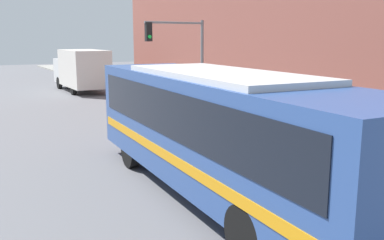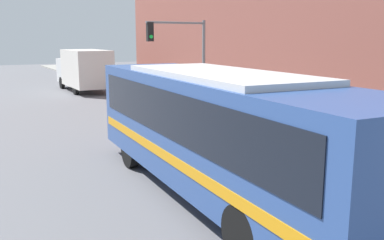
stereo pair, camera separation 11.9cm
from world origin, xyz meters
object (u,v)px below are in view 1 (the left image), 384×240
(city_bus, at_px, (218,125))
(delivery_truck, at_px, (81,69))
(parking_meter, at_px, (253,104))
(traffic_light_pole, at_px, (182,48))
(pedestrian_near_corner, at_px, (179,87))
(fire_hydrant, at_px, (354,142))

(city_bus, relative_size, delivery_truck, 1.53)
(parking_meter, bearing_deg, traffic_light_pole, 103.21)
(delivery_truck, bearing_deg, traffic_light_pole, -81.44)
(traffic_light_pole, distance_m, pedestrian_near_corner, 4.06)
(city_bus, distance_m, parking_meter, 8.55)
(delivery_truck, xyz_separation_m, traffic_light_pole, (1.82, -12.08, 1.70))
(city_bus, xyz_separation_m, parking_meter, (5.85, 6.19, -0.75))
(delivery_truck, height_order, parking_meter, delivery_truck)
(delivery_truck, height_order, fire_hydrant, delivery_truck)
(parking_meter, bearing_deg, delivery_truck, 99.84)
(fire_hydrant, distance_m, pedestrian_near_corner, 12.94)
(delivery_truck, relative_size, traffic_light_pole, 1.55)
(delivery_truck, distance_m, parking_meter, 16.84)
(fire_hydrant, relative_size, parking_meter, 0.55)
(traffic_light_pole, height_order, parking_meter, traffic_light_pole)
(delivery_truck, height_order, traffic_light_pole, traffic_light_pole)
(city_bus, distance_m, fire_hydrant, 6.05)
(traffic_light_pole, height_order, pedestrian_near_corner, traffic_light_pole)
(city_bus, relative_size, parking_meter, 8.09)
(city_bus, xyz_separation_m, pedestrian_near_corner, (6.24, 13.71, -0.77))
(fire_hydrant, bearing_deg, city_bus, -172.31)
(fire_hydrant, height_order, traffic_light_pole, traffic_light_pole)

